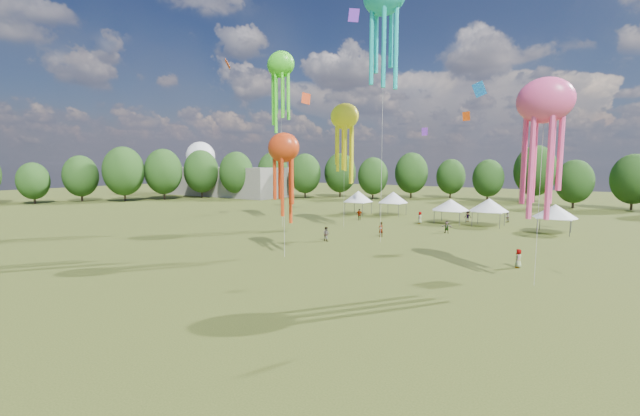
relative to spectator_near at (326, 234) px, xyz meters
The scene contains 8 objects.
ground 32.29m from the spectator_near, 72.00° to the right, with size 300.00×300.00×0.00m, color #384416.
spectator_near is the anchor object (origin of this frame).
spectators_far 19.21m from the spectator_near, 63.75° to the left, with size 26.83×30.36×1.87m.
festival_tents 24.45m from the spectator_near, 74.33° to the left, with size 35.96×10.50×4.30m.
show_kites 17.56m from the spectator_near, 49.59° to the left, with size 37.95×22.32×29.69m.
treeline 32.89m from the spectator_near, 79.13° to the left, with size 201.57×95.24×13.43m.
hangar 74.58m from the spectator_near, 146.34° to the left, with size 40.00×12.00×8.00m, color gray.
radome 91.70m from the spectator_near, 148.77° to the left, with size 9.00×9.00×16.00m.
Camera 1 is at (15.58, -9.08, 9.21)m, focal length 22.71 mm.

